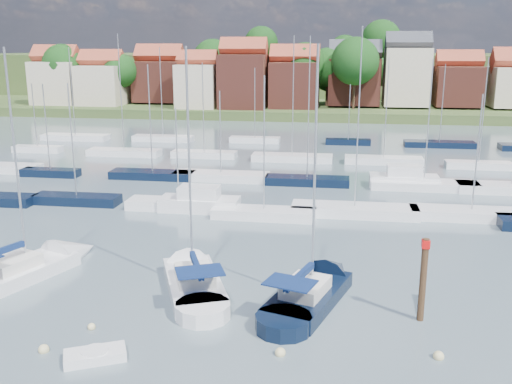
# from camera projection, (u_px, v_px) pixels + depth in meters

# --- Properties ---
(ground) EXTENTS (260.00, 260.00, 0.00)m
(ground) POSITION_uv_depth(u_px,v_px,m) (283.00, 167.00, 68.93)
(ground) COLOR #4E5E6A
(ground) RESTS_ON ground
(sailboat_left) EXTENTS (6.83, 11.62, 15.36)m
(sailboat_left) POSITION_uv_depth(u_px,v_px,m) (38.00, 266.00, 36.84)
(sailboat_left) COLOR silver
(sailboat_left) RESTS_ON ground
(sailboat_centre) EXTENTS (7.08, 11.63, 15.42)m
(sailboat_centre) POSITION_uv_depth(u_px,v_px,m) (191.00, 277.00, 35.17)
(sailboat_centre) COLOR silver
(sailboat_centre) RESTS_ON ground
(sailboat_navy) EXTENTS (6.20, 11.55, 15.51)m
(sailboat_navy) POSITION_uv_depth(u_px,v_px,m) (317.00, 289.00, 33.33)
(sailboat_navy) COLOR black
(sailboat_navy) RESTS_ON ground
(tender) EXTENTS (3.07, 2.38, 0.60)m
(tender) POSITION_uv_depth(u_px,v_px,m) (95.00, 355.00, 26.42)
(tender) COLOR silver
(tender) RESTS_ON ground
(timber_piling) EXTENTS (0.40, 0.40, 6.82)m
(timber_piling) POSITION_uv_depth(u_px,v_px,m) (422.00, 296.00, 30.00)
(timber_piling) COLOR #4C331E
(timber_piling) RESTS_ON ground
(buoy_b) EXTENTS (0.52, 0.52, 0.52)m
(buoy_b) POSITION_uv_depth(u_px,v_px,m) (44.00, 352.00, 27.21)
(buoy_b) COLOR beige
(buoy_b) RESTS_ON ground
(buoy_c) EXTENTS (0.41, 0.41, 0.41)m
(buoy_c) POSITION_uv_depth(u_px,v_px,m) (92.00, 329.00, 29.40)
(buoy_c) COLOR beige
(buoy_c) RESTS_ON ground
(buoy_d) EXTENTS (0.52, 0.52, 0.52)m
(buoy_d) POSITION_uv_depth(u_px,v_px,m) (280.00, 355.00, 26.93)
(buoy_d) COLOR beige
(buoy_d) RESTS_ON ground
(buoy_e) EXTENTS (0.46, 0.46, 0.46)m
(buoy_e) POSITION_uv_depth(u_px,v_px,m) (327.00, 280.00, 35.59)
(buoy_e) COLOR #D85914
(buoy_e) RESTS_ON ground
(buoy_f) EXTENTS (0.52, 0.52, 0.52)m
(buoy_f) POSITION_uv_depth(u_px,v_px,m) (438.00, 358.00, 26.63)
(buoy_f) COLOR beige
(buoy_f) RESTS_ON ground
(marina_field) EXTENTS (79.62, 41.41, 15.93)m
(marina_field) POSITION_uv_depth(u_px,v_px,m) (295.00, 172.00, 63.90)
(marina_field) COLOR silver
(marina_field) RESTS_ON ground
(far_shore_town) EXTENTS (212.46, 90.00, 22.27)m
(far_shore_town) POSITION_uv_depth(u_px,v_px,m) (326.00, 82.00, 156.23)
(far_shore_town) COLOR #4A582C
(far_shore_town) RESTS_ON ground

